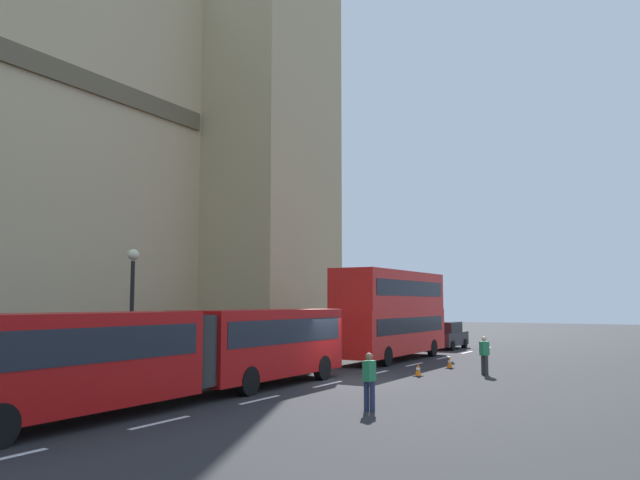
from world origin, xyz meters
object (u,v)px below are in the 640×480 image
(street_lamp, at_px, (132,306))
(pedestrian_by_kerb, at_px, (484,354))
(sedan_lead, at_px, (446,335))
(pedestrian_near_cones, at_px, (369,379))
(traffic_cone_west, at_px, (418,370))
(double_decker_bus, at_px, (392,311))
(traffic_cone_middle, at_px, (450,362))
(articulated_bus, at_px, (182,347))

(street_lamp, bearing_deg, pedestrian_by_kerb, -46.98)
(sedan_lead, height_order, pedestrian_by_kerb, sedan_lead)
(pedestrian_near_cones, bearing_deg, street_lamp, 86.19)
(traffic_cone_west, relative_size, pedestrian_near_cones, 0.34)
(sedan_lead, height_order, pedestrian_near_cones, sedan_lead)
(double_decker_bus, relative_size, street_lamp, 2.00)
(double_decker_bus, bearing_deg, traffic_cone_middle, -123.26)
(articulated_bus, height_order, double_decker_bus, double_decker_bus)
(pedestrian_by_kerb, bearing_deg, sedan_lead, 24.37)
(articulated_bus, bearing_deg, street_lamp, 64.73)
(articulated_bus, height_order, street_lamp, street_lamp)
(traffic_cone_middle, bearing_deg, street_lamp, 144.66)
(street_lamp, xyz_separation_m, pedestrian_by_kerb, (10.24, -10.97, -2.14))
(traffic_cone_west, xyz_separation_m, pedestrian_by_kerb, (1.91, -2.37, 0.63))
(double_decker_bus, height_order, traffic_cone_west, double_decker_bus)
(double_decker_bus, xyz_separation_m, traffic_cone_west, (-6.71, -4.09, -2.43))
(traffic_cone_middle, height_order, pedestrian_by_kerb, pedestrian_by_kerb)
(traffic_cone_middle, distance_m, pedestrian_by_kerb, 3.11)
(street_lamp, bearing_deg, double_decker_bus, -16.68)
(pedestrian_near_cones, bearing_deg, sedan_lead, 13.61)
(traffic_cone_middle, xyz_separation_m, pedestrian_near_cones, (-12.98, -1.82, 0.63))
(double_decker_bus, height_order, street_lamp, street_lamp)
(pedestrian_by_kerb, bearing_deg, street_lamp, 133.02)
(street_lamp, bearing_deg, sedan_lead, -9.89)
(sedan_lead, xyz_separation_m, street_lamp, (-24.88, 4.34, 2.14))
(street_lamp, height_order, pedestrian_by_kerb, street_lamp)
(articulated_bus, xyz_separation_m, sedan_lead, (27.01, 0.17, -0.83))
(articulated_bus, relative_size, street_lamp, 3.33)
(traffic_cone_west, height_order, traffic_cone_middle, same)
(sedan_lead, distance_m, pedestrian_by_kerb, 16.08)
(double_decker_bus, relative_size, pedestrian_near_cones, 6.23)
(articulated_bus, xyz_separation_m, street_lamp, (2.13, 4.51, 1.31))
(articulated_bus, distance_m, double_decker_bus, 17.19)
(pedestrian_near_cones, bearing_deg, traffic_cone_middle, 8.00)
(street_lamp, relative_size, pedestrian_near_cones, 3.12)
(traffic_cone_middle, relative_size, pedestrian_near_cones, 0.34)
(traffic_cone_middle, bearing_deg, pedestrian_near_cones, -172.00)
(articulated_bus, relative_size, sedan_lead, 3.99)
(pedestrian_near_cones, bearing_deg, articulated_bus, 103.32)
(articulated_bus, relative_size, double_decker_bus, 1.67)
(sedan_lead, bearing_deg, street_lamp, 170.11)
(pedestrian_by_kerb, bearing_deg, pedestrian_near_cones, 177.69)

